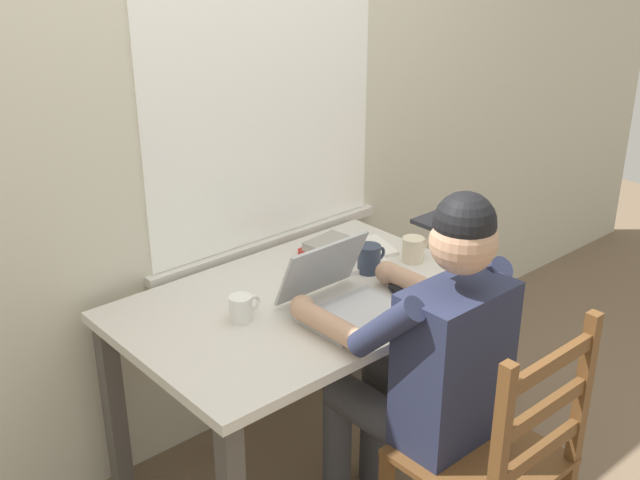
# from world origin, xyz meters

# --- Properties ---
(ground_plane) EXTENTS (8.00, 8.00, 0.00)m
(ground_plane) POSITION_xyz_m (0.00, 0.00, 0.00)
(ground_plane) COLOR brown
(back_wall) EXTENTS (6.00, 0.08, 2.60)m
(back_wall) POSITION_xyz_m (0.00, 0.48, 1.30)
(back_wall) COLOR beige
(back_wall) RESTS_ON ground
(desk) EXTENTS (1.23, 0.80, 0.74)m
(desk) POSITION_xyz_m (0.00, 0.00, 0.63)
(desk) COLOR beige
(desk) RESTS_ON ground
(seated_person) EXTENTS (0.50, 0.60, 1.25)m
(seated_person) POSITION_xyz_m (0.08, -0.47, 0.69)
(seated_person) COLOR #232842
(seated_person) RESTS_ON ground
(wooden_chair) EXTENTS (0.42, 0.42, 0.94)m
(wooden_chair) POSITION_xyz_m (0.08, -0.75, 0.46)
(wooden_chair) COLOR brown
(wooden_chair) RESTS_ON ground
(laptop) EXTENTS (0.33, 0.33, 0.22)m
(laptop) POSITION_xyz_m (0.04, -0.14, 0.79)
(laptop) COLOR #ADAFB2
(laptop) RESTS_ON desk
(computer_mouse) EXTENTS (0.06, 0.10, 0.03)m
(computer_mouse) POSITION_xyz_m (0.26, -0.19, 0.75)
(computer_mouse) COLOR black
(computer_mouse) RESTS_ON desk
(coffee_mug_white) EXTENTS (0.11, 0.07, 0.09)m
(coffee_mug_white) POSITION_xyz_m (-0.25, 0.01, 0.78)
(coffee_mug_white) COLOR white
(coffee_mug_white) RESTS_ON desk
(coffee_mug_dark) EXTENTS (0.12, 0.08, 0.10)m
(coffee_mug_dark) POSITION_xyz_m (0.30, -0.00, 0.79)
(coffee_mug_dark) COLOR #2D384C
(coffee_mug_dark) RESTS_ON desk
(coffee_mug_spare) EXTENTS (0.12, 0.08, 0.09)m
(coffee_mug_spare) POSITION_xyz_m (0.49, -0.04, 0.78)
(coffee_mug_spare) COLOR beige
(coffee_mug_spare) RESTS_ON desk
(book_stack_main) EXTENTS (0.19, 0.16, 0.06)m
(book_stack_main) POSITION_xyz_m (0.29, 0.21, 0.76)
(book_stack_main) COLOR #BC332D
(book_stack_main) RESTS_ON desk
(paper_pile_near_laptop) EXTENTS (0.31, 0.27, 0.02)m
(paper_pile_near_laptop) POSITION_xyz_m (0.30, 0.10, 0.74)
(paper_pile_near_laptop) COLOR white
(paper_pile_near_laptop) RESTS_ON desk
(paper_pile_back_corner) EXTENTS (0.24, 0.24, 0.01)m
(paper_pile_back_corner) POSITION_xyz_m (0.43, 0.15, 0.74)
(paper_pile_back_corner) COLOR white
(paper_pile_back_corner) RESTS_ON desk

